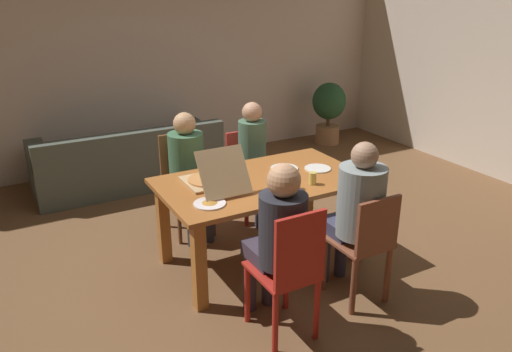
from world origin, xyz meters
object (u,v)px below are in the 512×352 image
Objects in this scene: plate_2 at (210,203)px; dining_table at (262,193)px; drinking_glass_1 at (292,182)px; person_1 at (255,153)px; pizza_box_0 at (212,179)px; person_3 at (189,165)px; potted_plant at (329,108)px; person_2 at (356,207)px; chair_3 at (184,177)px; plate_0 at (284,168)px; chair_0 at (289,271)px; drinking_glass_0 at (313,178)px; chair_1 at (249,170)px; person_0 at (278,233)px; couch at (128,163)px; plate_1 at (318,169)px; chair_2 at (364,245)px.

dining_table is at bearing 23.15° from plate_2.
plate_2 is 0.70m from drinking_glass_1.
person_1 is 2.01× the size of pizza_box_0.
person_3 is 1.30× the size of potted_plant.
person_2 is 0.56m from drinking_glass_1.
person_2 reaches higher than dining_table.
chair_3 is 3.93× the size of plate_0.
dining_table is 1.06m from chair_0.
drinking_glass_0 is (0.72, -0.38, -0.00)m from pizza_box_0.
chair_1 is at bearing 46.94° from pizza_box_0.
person_0 is at bearing -68.09° from plate_2.
drinking_glass_1 is at bearing -69.21° from chair_3.
person_3 is (0.00, -0.15, 0.18)m from chair_3.
chair_0 is 4.07× the size of plate_0.
potted_plant is (2.22, 3.31, -0.20)m from person_2.
dining_table is at bearing -65.54° from person_3.
person_1 reaches higher than couch.
person_3 reaches higher than pizza_box_0.
plate_2 is (-0.24, 0.74, 0.25)m from chair_0.
person_0 is 2.07× the size of pizza_box_0.
person_0 is at bearing -112.63° from dining_table.
chair_3 is 4.13× the size of plate_1.
person_2 reaches higher than drinking_glass_1.
dining_table is at bearing 110.70° from drinking_glass_1.
potted_plant is (2.22, 1.60, 0.06)m from chair_1.
plate_2 is (-0.96, -1.04, 0.07)m from person_1.
person_1 is 1.35× the size of chair_2.
plate_0 is 0.96m from plate_2.
person_1 is 1.42m from plate_2.
plate_0 is (-0.08, -0.67, 0.07)m from person_1.
person_2 is 5.19× the size of plate_0.
drinking_glass_0 is at bearing -58.08° from person_3.
chair_3 reaches higher than potted_plant.
dining_table is 0.46m from drinking_glass_0.
person_1 is 0.96× the size of person_2.
drinking_glass_0 is (-0.06, 0.48, 0.07)m from person_2.
chair_0 is 1.13m from pizza_box_0.
potted_plant is (2.59, 2.54, -0.10)m from dining_table.
chair_0 is at bearing -90.00° from person_0.
chair_1 is 7.43× the size of drinking_glass_1.
chair_0 is 3.34m from couch.
person_2 is at bearing 90.00° from chair_2.
pizza_box_0 reaches higher than chair_2.
potted_plant is at bearing 30.99° from person_3.
chair_1 reaches higher than plate_1.
person_2 reaches higher than drinking_glass_0.
person_1 reaches higher than chair_0.
couch is at bearing 88.64° from plate_2.
pizza_box_0 is at bearing -94.40° from chair_3.
chair_0 is 1.07× the size of potted_plant.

